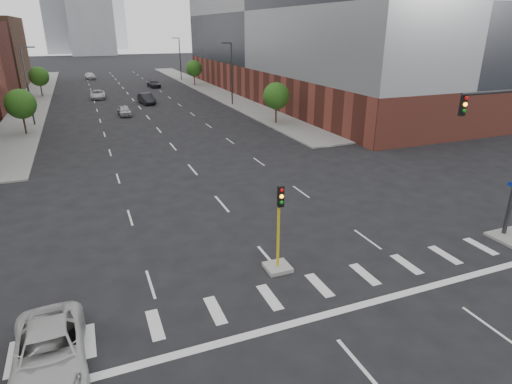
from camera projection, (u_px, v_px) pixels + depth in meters
sidewalk_left_far at (36, 98)px, 71.97m from camera, size 5.00×92.00×0.15m
sidewalk_right_far at (208, 89)px, 82.44m from camera, size 5.00×92.00×0.15m
building_right_main at (312, 28)px, 71.46m from camera, size 24.00×70.00×22.00m
tower_mid at (88, 0)px, 178.36m from camera, size 18.00×18.00×44.00m
median_traffic_signal at (278, 252)px, 20.61m from camera, size 1.20×1.20×4.40m
streetlight_right_a at (231, 71)px, 63.67m from camera, size 1.60×0.22×9.07m
streetlight_right_b at (180, 57)px, 93.96m from camera, size 1.60×0.22×9.07m
streetlight_left at (28, 83)px, 49.98m from camera, size 1.60×0.22×9.07m
tree_left_near at (21, 104)px, 46.03m from camera, size 3.20×3.20×4.85m
tree_left_far at (39, 76)px, 71.99m from camera, size 3.20×3.20×4.85m
tree_right_near at (276, 96)px, 51.48m from camera, size 3.20×3.20×4.85m
tree_right_far at (194, 68)px, 86.09m from camera, size 3.20×3.20×4.85m
car_near_left at (124, 111)px, 57.35m from camera, size 1.70×3.97×1.34m
car_mid_right at (146, 99)px, 66.28m from camera, size 2.30×5.00×1.59m
car_far_left at (98, 94)px, 71.09m from camera, size 2.51×5.10×1.39m
car_deep_right at (154, 84)px, 84.69m from camera, size 2.36×4.81×1.35m
car_distant at (90, 76)px, 97.74m from camera, size 2.48×4.94×1.61m
parked_minivan at (49, 351)px, 14.64m from camera, size 2.47×5.16×1.42m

